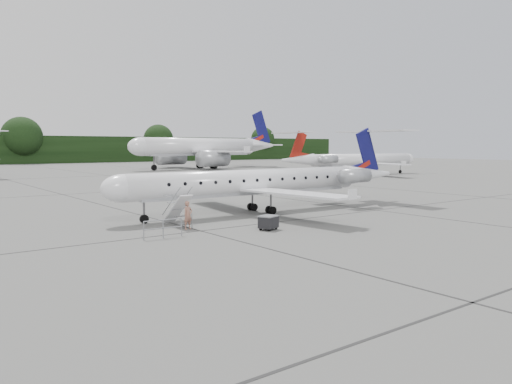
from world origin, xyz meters
TOP-DOWN VIEW (x-y plane):
  - ground at (0.00, 0.00)m, footprint 320.00×320.00m
  - main_regional_jet at (0.33, 7.65)m, footprint 25.64×18.71m
  - airstair at (-6.96, 5.58)m, footprint 0.90×2.54m
  - passenger at (-6.99, 4.17)m, footprint 0.69×0.52m
  - safety_railing at (-9.53, 2.38)m, footprint 2.20×0.20m
  - baggage_cart at (-3.28, 1.08)m, footprint 1.29×1.17m
  - bg_narrowbody at (34.89, 73.53)m, footprint 40.72×31.60m
  - bg_regional_right at (45.32, 36.02)m, footprint 29.64×22.66m

SIDE VIEW (x-z plane):
  - ground at x=0.00m, z-range 0.00..0.00m
  - baggage_cart at x=-3.28m, z-range 0.00..0.92m
  - safety_railing at x=-9.53m, z-range 0.00..1.00m
  - passenger at x=-6.99m, z-range 0.00..1.70m
  - airstair at x=-6.96m, z-range 0.00..2.03m
  - main_regional_jet at x=0.33m, z-range 0.00..6.48m
  - bg_regional_right at x=45.32m, z-range 0.00..7.30m
  - bg_narrowbody at x=34.89m, z-range 0.00..13.50m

